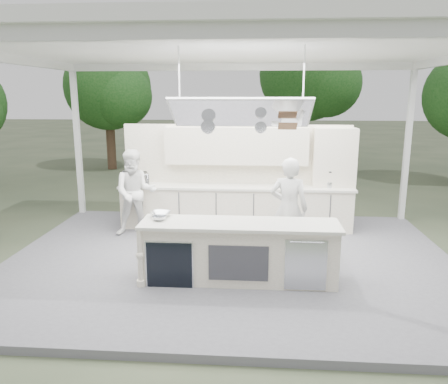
# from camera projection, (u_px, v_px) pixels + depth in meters

# --- Properties ---
(ground) EXTENTS (90.00, 90.00, 0.00)m
(ground) POSITION_uv_depth(u_px,v_px,m) (230.00, 265.00, 7.89)
(ground) COLOR #4E553A
(ground) RESTS_ON ground
(stage_deck) EXTENTS (8.00, 6.00, 0.12)m
(stage_deck) POSITION_uv_depth(u_px,v_px,m) (230.00, 262.00, 7.88)
(stage_deck) COLOR slate
(stage_deck) RESTS_ON ground
(tent) EXTENTS (8.20, 6.20, 3.86)m
(tent) POSITION_uv_depth(u_px,v_px,m) (231.00, 50.00, 7.07)
(tent) COLOR white
(tent) RESTS_ON ground
(demo_island) EXTENTS (3.10, 0.79, 0.95)m
(demo_island) POSITION_uv_depth(u_px,v_px,m) (238.00, 252.00, 6.86)
(demo_island) COLOR white
(demo_island) RESTS_ON stage_deck
(back_counter) EXTENTS (5.08, 0.72, 0.95)m
(back_counter) POSITION_uv_depth(u_px,v_px,m) (236.00, 206.00, 9.61)
(back_counter) COLOR white
(back_counter) RESTS_ON stage_deck
(back_wall_unit) EXTENTS (5.05, 0.48, 2.25)m
(back_wall_unit) POSITION_uv_depth(u_px,v_px,m) (257.00, 161.00, 9.57)
(back_wall_unit) COLOR white
(back_wall_unit) RESTS_ON stage_deck
(tree_cluster) EXTENTS (19.55, 9.40, 5.85)m
(tree_cluster) POSITION_uv_depth(u_px,v_px,m) (242.00, 87.00, 16.69)
(tree_cluster) COLOR brown
(tree_cluster) RESTS_ON ground
(head_chef) EXTENTS (0.74, 0.57, 1.83)m
(head_chef) POSITION_uv_depth(u_px,v_px,m) (289.00, 209.00, 7.73)
(head_chef) COLOR silver
(head_chef) RESTS_ON stage_deck
(sous_chef) EXTENTS (1.02, 0.88, 1.80)m
(sous_chef) POSITION_uv_depth(u_px,v_px,m) (135.00, 193.00, 9.05)
(sous_chef) COLOR white
(sous_chef) RESTS_ON stage_deck
(toaster_oven) EXTENTS (0.60, 0.51, 0.28)m
(toaster_oven) POSITION_uv_depth(u_px,v_px,m) (136.00, 180.00, 9.44)
(toaster_oven) COLOR #B7BABE
(toaster_oven) RESTS_ON back_counter
(bowl_large) EXTENTS (0.37, 0.37, 0.08)m
(bowl_large) POSITION_uv_depth(u_px,v_px,m) (161.00, 214.00, 7.10)
(bowl_large) COLOR silver
(bowl_large) RESTS_ON demo_island
(bowl_small) EXTENTS (0.24, 0.24, 0.07)m
(bowl_small) POSITION_uv_depth(u_px,v_px,m) (159.00, 218.00, 6.89)
(bowl_small) COLOR #B7B9BF
(bowl_small) RESTS_ON demo_island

